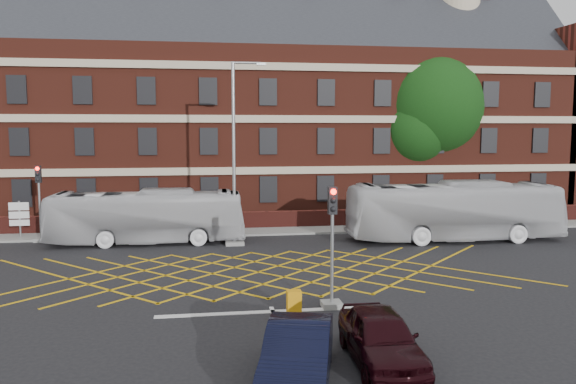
{
  "coord_description": "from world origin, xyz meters",
  "views": [
    {
      "loc": [
        -2.18,
        -22.11,
        6.2
      ],
      "look_at": [
        1.25,
        1.5,
        3.59
      ],
      "focal_mm": 35.0,
      "sensor_mm": 36.0,
      "label": 1
    }
  ],
  "objects": [
    {
      "name": "ground",
      "position": [
        0.0,
        0.0,
        0.0
      ],
      "size": [
        120.0,
        120.0,
        0.0
      ],
      "primitive_type": "plane",
      "color": "black",
      "rests_on": "ground"
    },
    {
      "name": "victorian_building",
      "position": [
        0.25,
        22.0,
        7.84
      ],
      "size": [
        51.0,
        12.17,
        20.4
      ],
      "color": "#541F15",
      "rests_on": "ground"
    },
    {
      "name": "boundary_wall",
      "position": [
        0.0,
        13.0,
        0.55
      ],
      "size": [
        56.0,
        0.5,
        1.1
      ],
      "primitive_type": "cube",
      "color": "#511A15",
      "rests_on": "ground"
    },
    {
      "name": "far_pavement",
      "position": [
        0.0,
        12.0,
        0.06
      ],
      "size": [
        60.0,
        3.0,
        0.12
      ],
      "primitive_type": "cube",
      "color": "slate",
      "rests_on": "ground"
    },
    {
      "name": "box_junction_hatching",
      "position": [
        0.0,
        2.0,
        0.01
      ],
      "size": [
        8.22,
        8.22,
        0.02
      ],
      "primitive_type": "cube",
      "rotation": [
        0.0,
        0.0,
        0.79
      ],
      "color": "#CC990C",
      "rests_on": "ground"
    },
    {
      "name": "stop_line",
      "position": [
        0.0,
        -3.5,
        0.01
      ],
      "size": [
        8.0,
        0.3,
        0.02
      ],
      "primitive_type": "cube",
      "color": "silver",
      "rests_on": "ground"
    },
    {
      "name": "bus_left",
      "position": [
        -5.47,
        9.26,
        1.49
      ],
      "size": [
        10.73,
        2.66,
        2.98
      ],
      "primitive_type": "imported",
      "rotation": [
        0.0,
        0.0,
        1.56
      ],
      "color": "silver",
      "rests_on": "ground"
    },
    {
      "name": "bus_right",
      "position": [
        11.62,
        7.57,
        1.68
      ],
      "size": [
        12.16,
        3.16,
        3.37
      ],
      "primitive_type": "imported",
      "rotation": [
        0.0,
        0.0,
        1.54
      ],
      "color": "#BABABE",
      "rests_on": "ground"
    },
    {
      "name": "car_navy",
      "position": [
        -0.03,
        -9.01,
        0.74
      ],
      "size": [
        2.66,
        4.76,
        1.49
      ],
      "primitive_type": "imported",
      "rotation": [
        0.0,
        0.0,
        -0.26
      ],
      "color": "black",
      "rests_on": "ground"
    },
    {
      "name": "car_maroon",
      "position": [
        2.35,
        -8.18,
        0.72
      ],
      "size": [
        1.81,
        4.28,
        1.45
      ],
      "primitive_type": "imported",
      "rotation": [
        0.0,
        0.0,
        -0.02
      ],
      "color": "black",
      "rests_on": "ground"
    },
    {
      "name": "deciduous_tree",
      "position": [
        14.27,
        18.15,
        7.46
      ],
      "size": [
        8.07,
        7.97,
        12.0
      ],
      "color": "black",
      "rests_on": "ground"
    },
    {
      "name": "traffic_light_near",
      "position": [
        2.11,
        -3.31,
        1.76
      ],
      "size": [
        0.7,
        0.7,
        4.27
      ],
      "color": "slate",
      "rests_on": "ground"
    },
    {
      "name": "traffic_light_far",
      "position": [
        -11.44,
        10.61,
        1.76
      ],
      "size": [
        0.7,
        0.7,
        4.27
      ],
      "color": "slate",
      "rests_on": "ground"
    },
    {
      "name": "street_lamp",
      "position": [
        -0.66,
        8.22,
        3.47
      ],
      "size": [
        2.25,
        1.0,
        9.85
      ],
      "color": "slate",
      "rests_on": "ground"
    },
    {
      "name": "direction_signs",
      "position": [
        -12.86,
        11.58,
        1.38
      ],
      "size": [
        1.1,
        0.16,
        2.2
      ],
      "color": "gray",
      "rests_on": "ground"
    },
    {
      "name": "utility_cabinet",
      "position": [
        0.65,
        -4.04,
        0.44
      ],
      "size": [
        0.48,
        0.37,
        0.88
      ],
      "primitive_type": "cube",
      "color": "orange",
      "rests_on": "ground"
    }
  ]
}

